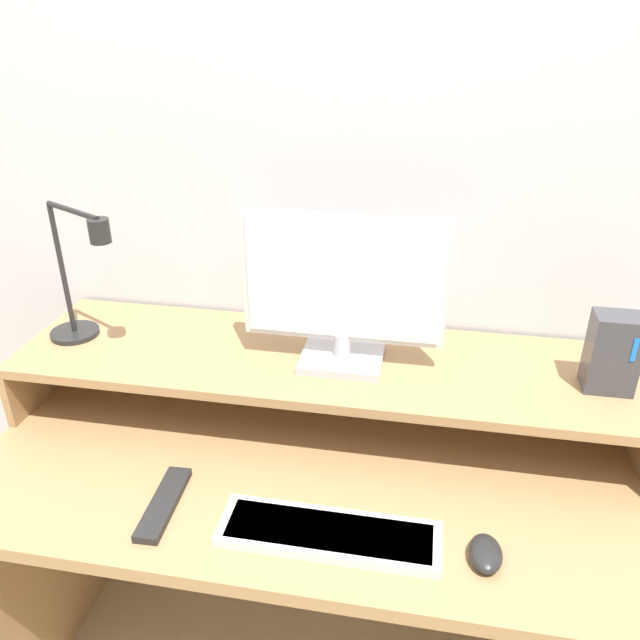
{
  "coord_description": "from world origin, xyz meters",
  "views": [
    {
      "loc": [
        0.22,
        -0.69,
        1.57
      ],
      "look_at": [
        0.02,
        0.39,
        1.02
      ],
      "focal_mm": 35.0,
      "sensor_mm": 36.0,
      "label": 1
    }
  ],
  "objects_px": {
    "keyboard": "(329,534)",
    "remote_control": "(164,503)",
    "desk_lamp": "(79,287)",
    "router_dock": "(613,353)",
    "mouse": "(485,553)",
    "monitor": "(343,290)"
  },
  "relations": [
    {
      "from": "desk_lamp",
      "to": "mouse",
      "type": "relative_size",
      "value": 3.75
    },
    {
      "from": "keyboard",
      "to": "desk_lamp",
      "type": "bearing_deg",
      "value": 151.2
    },
    {
      "from": "desk_lamp",
      "to": "mouse",
      "type": "xyz_separation_m",
      "value": [
        0.91,
        -0.35,
        -0.28
      ]
    },
    {
      "from": "router_dock",
      "to": "keyboard",
      "type": "bearing_deg",
      "value": -145.11
    },
    {
      "from": "keyboard",
      "to": "remote_control",
      "type": "xyz_separation_m",
      "value": [
        -0.33,
        0.02,
        -0.0
      ]
    },
    {
      "from": "monitor",
      "to": "keyboard",
      "type": "distance_m",
      "value": 0.49
    },
    {
      "from": "monitor",
      "to": "keyboard",
      "type": "relative_size",
      "value": 1.08
    },
    {
      "from": "mouse",
      "to": "keyboard",
      "type": "bearing_deg",
      "value": 179.86
    },
    {
      "from": "monitor",
      "to": "keyboard",
      "type": "xyz_separation_m",
      "value": [
        0.03,
        -0.37,
        -0.32
      ]
    },
    {
      "from": "desk_lamp",
      "to": "keyboard",
      "type": "xyz_separation_m",
      "value": [
        0.63,
        -0.35,
        -0.29
      ]
    },
    {
      "from": "monitor",
      "to": "remote_control",
      "type": "height_order",
      "value": "monitor"
    },
    {
      "from": "monitor",
      "to": "router_dock",
      "type": "height_order",
      "value": "monitor"
    },
    {
      "from": "desk_lamp",
      "to": "remote_control",
      "type": "relative_size",
      "value": 1.7
    },
    {
      "from": "router_dock",
      "to": "remote_control",
      "type": "xyz_separation_m",
      "value": [
        -0.85,
        -0.34,
        -0.23
      ]
    },
    {
      "from": "keyboard",
      "to": "mouse",
      "type": "height_order",
      "value": "mouse"
    },
    {
      "from": "router_dock",
      "to": "remote_control",
      "type": "distance_m",
      "value": 0.94
    },
    {
      "from": "desk_lamp",
      "to": "router_dock",
      "type": "relative_size",
      "value": 1.98
    },
    {
      "from": "router_dock",
      "to": "mouse",
      "type": "height_order",
      "value": "router_dock"
    },
    {
      "from": "router_dock",
      "to": "remote_control",
      "type": "relative_size",
      "value": 0.86
    },
    {
      "from": "desk_lamp",
      "to": "router_dock",
      "type": "height_order",
      "value": "desk_lamp"
    },
    {
      "from": "router_dock",
      "to": "mouse",
      "type": "relative_size",
      "value": 1.89
    },
    {
      "from": "desk_lamp",
      "to": "remote_control",
      "type": "xyz_separation_m",
      "value": [
        0.31,
        -0.33,
        -0.29
      ]
    }
  ]
}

